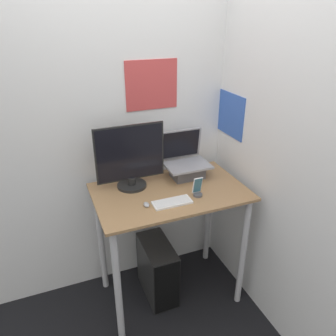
% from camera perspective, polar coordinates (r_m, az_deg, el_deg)
% --- Properties ---
extents(ground_plane, '(12.00, 12.00, 0.00)m').
position_cam_1_polar(ground_plane, '(2.71, 3.21, -25.46)').
color(ground_plane, black).
extents(wall_back, '(6.00, 0.06, 2.60)m').
position_cam_1_polar(wall_back, '(2.53, -3.17, 6.92)').
color(wall_back, silver).
rests_on(wall_back, ground_plane).
extents(wall_side_right, '(0.06, 6.00, 2.60)m').
position_cam_1_polar(wall_side_right, '(2.21, 18.73, 2.74)').
color(wall_side_right, silver).
rests_on(wall_side_right, ground_plane).
extents(desk, '(1.06, 0.66, 0.97)m').
position_cam_1_polar(desk, '(2.41, 0.36, -8.06)').
color(desk, '#936D47').
rests_on(desk, ground_plane).
extents(laptop, '(0.33, 0.27, 0.34)m').
position_cam_1_polar(laptop, '(2.47, 3.20, 0.43)').
color(laptop, '#4C4C51').
rests_on(laptop, desk).
extents(monitor, '(0.49, 0.21, 0.46)m').
position_cam_1_polar(monitor, '(2.29, -6.56, 1.43)').
color(monitor, black).
rests_on(monitor, desk).
extents(keyboard, '(0.26, 0.11, 0.02)m').
position_cam_1_polar(keyboard, '(2.16, 0.73, -5.98)').
color(keyboard, white).
rests_on(keyboard, desk).
extents(mouse, '(0.04, 0.06, 0.03)m').
position_cam_1_polar(mouse, '(2.13, -3.79, -6.38)').
color(mouse, '#99999E').
rests_on(mouse, desk).
extents(cell_phone, '(0.06, 0.06, 0.14)m').
position_cam_1_polar(cell_phone, '(2.24, 5.18, -3.78)').
color(cell_phone, '#4C4C51').
rests_on(cell_phone, desk).
extents(computer_tower, '(0.21, 0.44, 0.48)m').
position_cam_1_polar(computer_tower, '(2.75, -1.85, -17.24)').
color(computer_tower, black).
rests_on(computer_tower, ground_plane).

